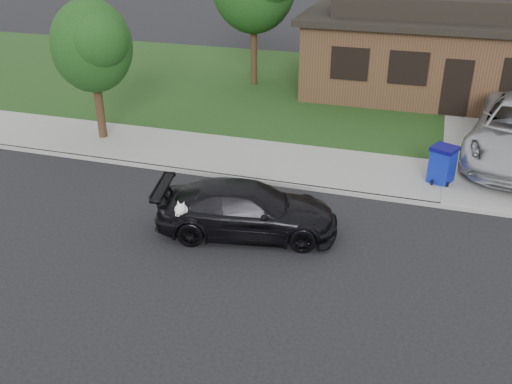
% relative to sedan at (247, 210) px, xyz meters
% --- Properties ---
extents(ground, '(120.00, 120.00, 0.00)m').
position_rel_sedan_xyz_m(ground, '(0.80, -0.71, -0.64)').
color(ground, black).
rests_on(ground, ground).
extents(sidewalk, '(60.00, 3.00, 0.12)m').
position_rel_sedan_xyz_m(sidewalk, '(0.80, 4.29, -0.58)').
color(sidewalk, gray).
rests_on(sidewalk, ground).
extents(curb, '(60.00, 0.12, 0.12)m').
position_rel_sedan_xyz_m(curb, '(0.80, 2.79, -0.58)').
color(curb, gray).
rests_on(curb, ground).
extents(lawn, '(60.00, 13.00, 0.13)m').
position_rel_sedan_xyz_m(lawn, '(0.80, 12.29, -0.58)').
color(lawn, '#193814').
rests_on(lawn, ground).
extents(driveway, '(4.50, 13.00, 0.14)m').
position_rel_sedan_xyz_m(driveway, '(6.80, 9.29, -0.57)').
color(driveway, gray).
rests_on(driveway, ground).
extents(sedan, '(4.68, 2.64, 1.28)m').
position_rel_sedan_xyz_m(sedan, '(0.00, 0.00, 0.00)').
color(sedan, black).
rests_on(sedan, ground).
extents(recycling_bin, '(0.86, 0.86, 1.08)m').
position_rel_sedan_xyz_m(recycling_bin, '(4.49, 4.20, 0.02)').
color(recycling_bin, '#0E1E9B').
rests_on(recycling_bin, sidewalk).
extents(house, '(12.60, 8.60, 4.65)m').
position_rel_sedan_xyz_m(house, '(4.80, 14.29, 1.49)').
color(house, '#422B1C').
rests_on(house, ground).
extents(tree_2, '(2.73, 2.60, 4.59)m').
position_rel_sedan_xyz_m(tree_2, '(-6.58, 4.40, 2.63)').
color(tree_2, '#332114').
rests_on(tree_2, ground).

